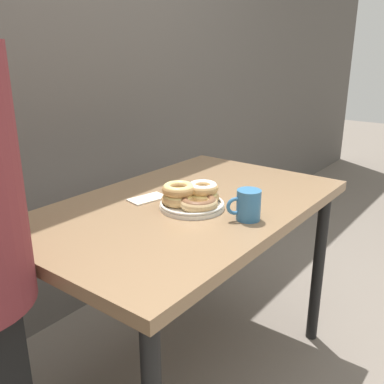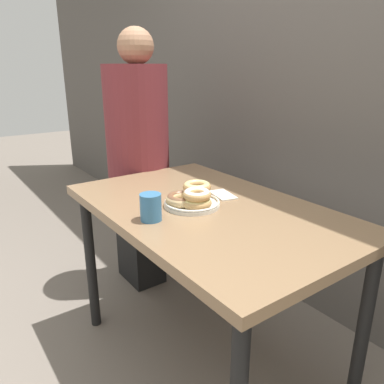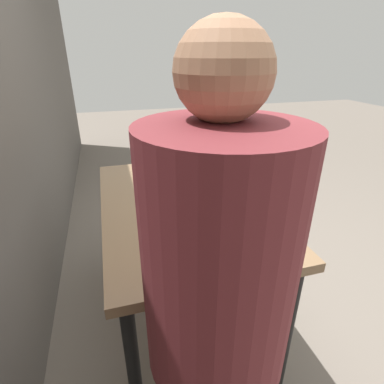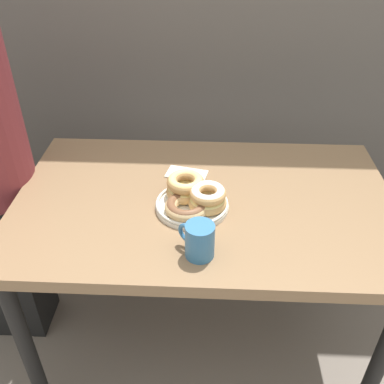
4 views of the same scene
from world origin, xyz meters
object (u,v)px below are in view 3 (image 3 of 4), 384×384
Objects in this scene: person_figure at (217,323)px; dining_table at (180,216)px; napkin at (155,210)px; donut_plate at (191,196)px; coffee_mug at (229,186)px.

dining_table is at bearing -7.22° from person_figure.
person_figure is (-0.78, 0.10, 0.14)m from dining_table.
person_figure is 0.72m from napkin.
person_figure reaches higher than donut_plate.
dining_table is 0.17m from napkin.
dining_table is 0.80m from person_figure.
donut_plate is at bearing -80.66° from napkin.
napkin is at bearing 2.88° from person_figure.
coffee_mug is at bearing -92.11° from dining_table.
coffee_mug reaches higher than dining_table.
dining_table is at bearing -64.31° from napkin.
dining_table is 11.87× the size of coffee_mug.
napkin is at bearing 115.69° from dining_table.
person_figure reaches higher than dining_table.
dining_table is at bearing 55.08° from donut_plate.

